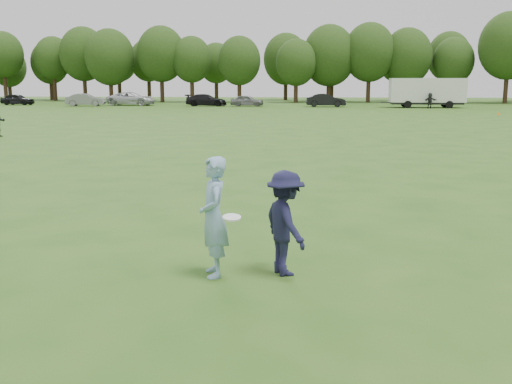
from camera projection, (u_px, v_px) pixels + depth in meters
ground at (259, 263)px, 9.72m from camera, size 200.00×200.00×0.00m
thrower at (214, 217)px, 8.95m from camera, size 0.61×0.76×1.82m
defender at (285, 223)px, 9.04m from camera, size 1.02×1.19×1.60m
player_far_d at (430, 101)px, 64.00m from camera, size 1.59×1.14×1.66m
car_a at (17, 99)px, 73.04m from camera, size 4.10×1.91×1.36m
car_b at (85, 100)px, 69.76m from camera, size 4.57×2.12×1.45m
car_c at (132, 99)px, 71.55m from camera, size 5.78×2.87×1.58m
car_d at (206, 100)px, 69.78m from camera, size 4.79×1.98×1.39m
car_e at (247, 101)px, 69.08m from camera, size 3.85×1.60×1.30m
car_f at (326, 100)px, 67.65m from camera, size 4.56×1.85×1.47m
field_cone at (499, 113)px, 51.63m from camera, size 0.28×0.28×0.30m
disc_in_play at (232, 217)px, 8.64m from camera, size 0.32×0.31×0.08m
cargo_trailer at (427, 91)px, 65.49m from camera, size 9.00×2.75×3.20m
treeline at (329, 56)px, 83.57m from camera, size 130.35×18.39×11.74m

